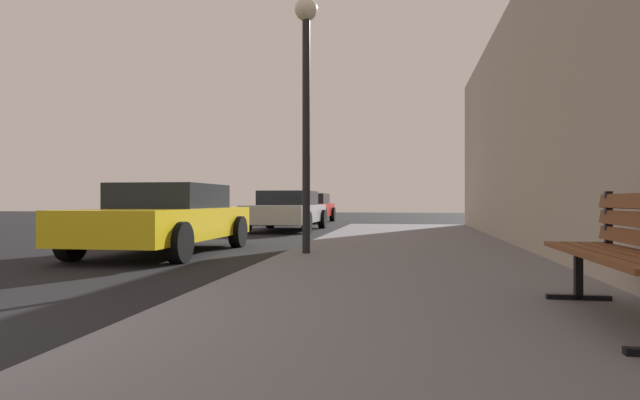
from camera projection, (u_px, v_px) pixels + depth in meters
name	position (u px, v px, depth m)	size (l,w,h in m)	color
sidewalk	(425.00, 388.00, 2.54)	(4.00, 32.00, 0.15)	slate
bench	(631.00, 245.00, 3.58)	(0.52, 1.88, 0.89)	brown
street_lamp	(306.00, 76.00, 8.28)	(0.36, 0.36, 3.95)	black
car_yellow	(167.00, 218.00, 9.84)	(2.05, 4.51, 1.27)	yellow
car_silver	(287.00, 210.00, 17.27)	(2.07, 4.51, 1.27)	#B7B7BF
car_red	(309.00, 208.00, 23.69)	(1.93, 4.28, 1.27)	red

